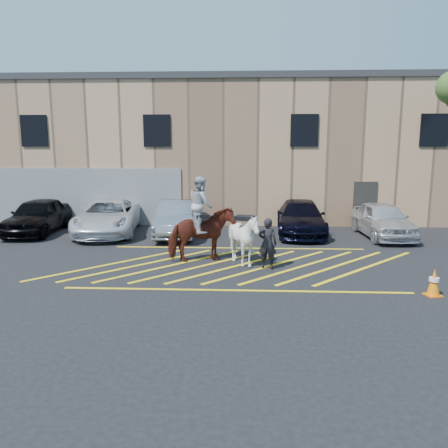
{
  "coord_description": "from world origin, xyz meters",
  "views": [
    {
      "loc": [
        0.2,
        -14.16,
        3.88
      ],
      "look_at": [
        -0.47,
        0.2,
        1.3
      ],
      "focal_mm": 35.0,
      "sensor_mm": 36.0,
      "label": 1
    }
  ],
  "objects_px": {
    "car_white_suv": "(382,220)",
    "saddled_white": "(244,239)",
    "car_silver_sedan": "(177,218)",
    "car_blue_suv": "(301,218)",
    "car_black_suv": "(38,216)",
    "traffic_cone": "(434,282)",
    "mounted_bay": "(201,228)",
    "car_white_pickup": "(108,217)",
    "handler": "(267,243)"
  },
  "relations": [
    {
      "from": "car_white_pickup",
      "to": "car_white_suv",
      "type": "height_order",
      "value": "car_white_pickup"
    },
    {
      "from": "car_black_suv",
      "to": "car_white_pickup",
      "type": "xyz_separation_m",
      "value": [
        3.21,
        0.0,
        -0.03
      ]
    },
    {
      "from": "car_black_suv",
      "to": "car_white_pickup",
      "type": "distance_m",
      "value": 3.21
    },
    {
      "from": "car_silver_sedan",
      "to": "handler",
      "type": "relative_size",
      "value": 2.79
    },
    {
      "from": "car_white_suv",
      "to": "mounted_bay",
      "type": "height_order",
      "value": "mounted_bay"
    },
    {
      "from": "mounted_bay",
      "to": "car_white_suv",
      "type": "bearing_deg",
      "value": 30.71
    },
    {
      "from": "car_black_suv",
      "to": "car_silver_sedan",
      "type": "height_order",
      "value": "car_black_suv"
    },
    {
      "from": "handler",
      "to": "traffic_cone",
      "type": "xyz_separation_m",
      "value": [
        4.23,
        -2.4,
        -0.46
      ]
    },
    {
      "from": "car_black_suv",
      "to": "traffic_cone",
      "type": "distance_m",
      "value": 16.24
    },
    {
      "from": "car_white_suv",
      "to": "saddled_white",
      "type": "xyz_separation_m",
      "value": [
        -5.94,
        -4.84,
        0.14
      ]
    },
    {
      "from": "car_white_suv",
      "to": "mounted_bay",
      "type": "bearing_deg",
      "value": -151.78
    },
    {
      "from": "car_blue_suv",
      "to": "car_white_suv",
      "type": "xyz_separation_m",
      "value": [
        3.42,
        -0.59,
        0.03
      ]
    },
    {
      "from": "car_silver_sedan",
      "to": "car_blue_suv",
      "type": "relative_size",
      "value": 0.92
    },
    {
      "from": "car_silver_sedan",
      "to": "traffic_cone",
      "type": "relative_size",
      "value": 6.29
    },
    {
      "from": "car_blue_suv",
      "to": "mounted_bay",
      "type": "relative_size",
      "value": 1.73
    },
    {
      "from": "car_white_suv",
      "to": "car_silver_sedan",
      "type": "bearing_deg",
      "value": 177.37
    },
    {
      "from": "car_black_suv",
      "to": "car_white_pickup",
      "type": "relative_size",
      "value": 0.85
    },
    {
      "from": "car_blue_suv",
      "to": "saddled_white",
      "type": "xyz_separation_m",
      "value": [
        -2.51,
        -5.43,
        0.17
      ]
    },
    {
      "from": "car_silver_sedan",
      "to": "car_blue_suv",
      "type": "distance_m",
      "value": 5.5
    },
    {
      "from": "car_black_suv",
      "to": "mounted_bay",
      "type": "distance_m",
      "value": 9.09
    },
    {
      "from": "car_silver_sedan",
      "to": "car_white_suv",
      "type": "height_order",
      "value": "car_silver_sedan"
    },
    {
      "from": "car_silver_sedan",
      "to": "handler",
      "type": "xyz_separation_m",
      "value": [
        3.7,
        -5.18,
        0.07
      ]
    },
    {
      "from": "car_silver_sedan",
      "to": "saddled_white",
      "type": "bearing_deg",
      "value": -62.31
    },
    {
      "from": "mounted_bay",
      "to": "handler",
      "type": "bearing_deg",
      "value": -19.39
    },
    {
      "from": "car_silver_sedan",
      "to": "mounted_bay",
      "type": "height_order",
      "value": "mounted_bay"
    },
    {
      "from": "car_white_pickup",
      "to": "traffic_cone",
      "type": "bearing_deg",
      "value": -42.91
    },
    {
      "from": "car_black_suv",
      "to": "car_white_pickup",
      "type": "bearing_deg",
      "value": -2.69
    },
    {
      "from": "handler",
      "to": "car_silver_sedan",
      "type": "bearing_deg",
      "value": -39.37
    },
    {
      "from": "car_white_suv",
      "to": "saddled_white",
      "type": "height_order",
      "value": "saddled_white"
    },
    {
      "from": "car_white_pickup",
      "to": "car_silver_sedan",
      "type": "distance_m",
      "value": 3.13
    },
    {
      "from": "car_black_suv",
      "to": "car_white_pickup",
      "type": "height_order",
      "value": "car_black_suv"
    },
    {
      "from": "car_silver_sedan",
      "to": "traffic_cone",
      "type": "xyz_separation_m",
      "value": [
        7.92,
        -7.58,
        -0.39
      ]
    },
    {
      "from": "mounted_bay",
      "to": "saddled_white",
      "type": "relative_size",
      "value": 1.47
    },
    {
      "from": "car_blue_suv",
      "to": "car_white_suv",
      "type": "relative_size",
      "value": 1.13
    },
    {
      "from": "traffic_cone",
      "to": "saddled_white",
      "type": "bearing_deg",
      "value": 151.28
    },
    {
      "from": "car_black_suv",
      "to": "car_blue_suv",
      "type": "distance_m",
      "value": 11.81
    },
    {
      "from": "car_white_pickup",
      "to": "traffic_cone",
      "type": "distance_m",
      "value": 13.51
    },
    {
      "from": "car_black_suv",
      "to": "car_white_suv",
      "type": "height_order",
      "value": "car_black_suv"
    },
    {
      "from": "car_white_pickup",
      "to": "handler",
      "type": "bearing_deg",
      "value": -45.99
    },
    {
      "from": "car_silver_sedan",
      "to": "car_black_suv",
      "type": "bearing_deg",
      "value": 174.86
    },
    {
      "from": "saddled_white",
      "to": "car_black_suv",
      "type": "bearing_deg",
      "value": 151.56
    },
    {
      "from": "handler",
      "to": "car_white_suv",
      "type": "bearing_deg",
      "value": -120.03
    },
    {
      "from": "saddled_white",
      "to": "traffic_cone",
      "type": "distance_m",
      "value": 5.69
    },
    {
      "from": "car_silver_sedan",
      "to": "handler",
      "type": "distance_m",
      "value": 6.37
    },
    {
      "from": "mounted_bay",
      "to": "saddled_white",
      "type": "height_order",
      "value": "mounted_bay"
    },
    {
      "from": "car_black_suv",
      "to": "car_blue_suv",
      "type": "xyz_separation_m",
      "value": [
        11.8,
        0.4,
        -0.06
      ]
    },
    {
      "from": "car_white_suv",
      "to": "traffic_cone",
      "type": "bearing_deg",
      "value": -99.76
    },
    {
      "from": "traffic_cone",
      "to": "car_black_suv",
      "type": "bearing_deg",
      "value": 151.46
    },
    {
      "from": "car_silver_sedan",
      "to": "mounted_bay",
      "type": "bearing_deg",
      "value": -74.81
    },
    {
      "from": "saddled_white",
      "to": "traffic_cone",
      "type": "relative_size",
      "value": 2.7
    }
  ]
}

